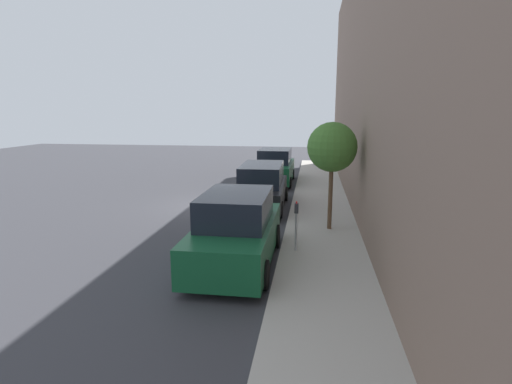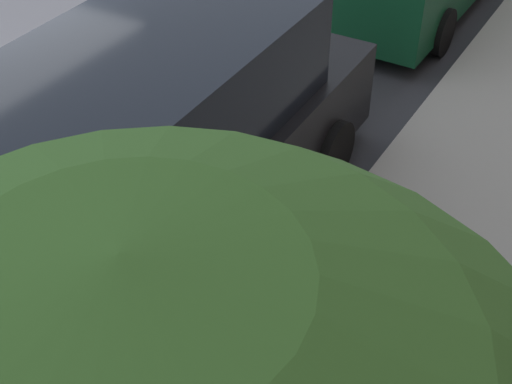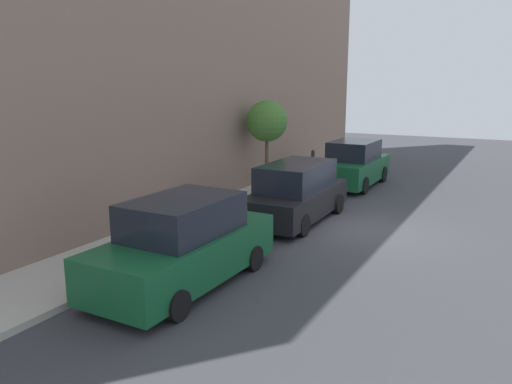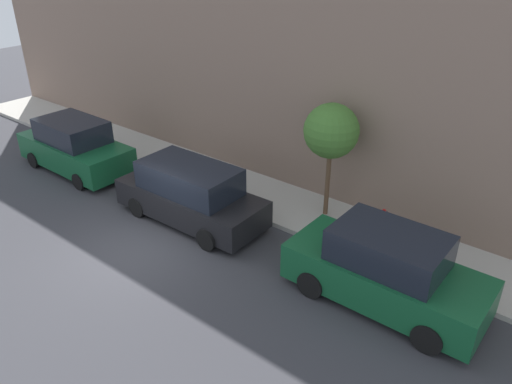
% 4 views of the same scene
% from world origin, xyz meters
% --- Properties ---
extents(ground_plane, '(60.00, 60.00, 0.00)m').
position_xyz_m(ground_plane, '(0.00, 0.00, 0.00)').
color(ground_plane, '#38383D').
extents(sidewalk, '(2.49, 32.00, 0.15)m').
position_xyz_m(sidewalk, '(4.75, 0.00, 0.07)').
color(sidewalk, '#B2ADA3').
rests_on(sidewalk, ground_plane).
extents(building_facade, '(2.00, 32.00, 11.29)m').
position_xyz_m(building_facade, '(6.99, 0.00, 5.64)').
color(building_facade, '#846B5B').
rests_on(building_facade, ground_plane).
extents(parked_suv_nearest, '(2.08, 4.81, 1.98)m').
position_xyz_m(parked_suv_nearest, '(2.37, -6.48, 0.93)').
color(parked_suv_nearest, '#14512D').
rests_on(parked_suv_nearest, ground_plane).
extents(parked_minivan_second, '(2.02, 4.94, 1.90)m').
position_xyz_m(parked_minivan_second, '(2.24, -0.02, 0.92)').
color(parked_minivan_second, black).
rests_on(parked_minivan_second, ground_plane).
extents(parked_suv_third, '(2.08, 4.81, 1.98)m').
position_xyz_m(parked_suv_third, '(2.22, 6.08, 0.93)').
color(parked_suv_third, '#14512D').
rests_on(parked_suv_third, ground_plane).
extents(parking_meter_near, '(0.11, 0.15, 1.45)m').
position_xyz_m(parking_meter_near, '(3.95, -5.60, 1.04)').
color(parking_meter_near, '#ADADB2').
rests_on(parking_meter_near, sidewalk).
extents(street_tree, '(1.65, 1.65, 3.62)m').
position_xyz_m(street_tree, '(4.99, -3.24, 2.93)').
color(street_tree, brown).
rests_on(street_tree, sidewalk).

